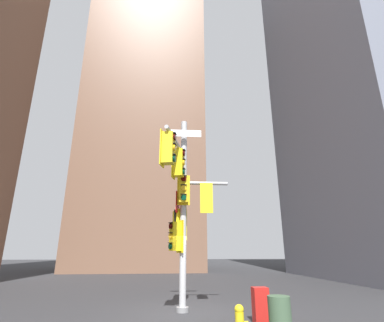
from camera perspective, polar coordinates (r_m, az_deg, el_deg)
ground at (r=10.99m, az=-1.92°, el=-27.89°), size 120.00×120.00×0.00m
building_tower_right at (r=34.61m, az=31.95°, el=22.29°), size 14.80×14.80×45.30m
building_mid_block at (r=38.76m, az=-9.00°, el=9.87°), size 13.49×13.49×39.20m
signal_pole_assembly at (r=10.54m, az=-1.84°, el=-7.52°), size 2.65×3.30×7.07m
fire_hydrant at (r=8.12m, az=9.48°, el=-28.74°), size 0.33×0.23×0.73m
newspaper_box at (r=9.51m, az=13.55°, el=-26.15°), size 0.45×0.36×0.97m
trash_bin at (r=8.36m, az=17.13°, el=-27.41°), size 0.56×0.56×0.91m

